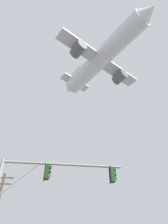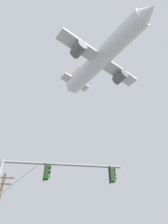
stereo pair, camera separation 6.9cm
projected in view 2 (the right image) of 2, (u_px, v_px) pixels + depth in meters
The scene contains 2 objects.
signal_pole_near at pixel (42, 187), 11.44m from camera, with size 7.39×0.54×6.61m.
airplane at pixel (102, 57), 47.03m from camera, with size 20.91×27.08×8.13m.
Camera 2 is at (-0.94, -4.82, 1.28)m, focal length 32.10 mm.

